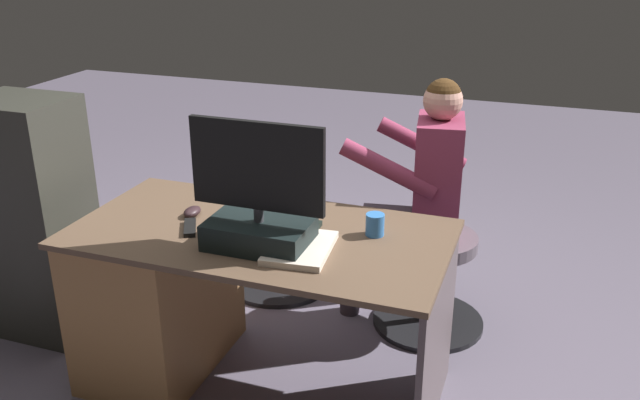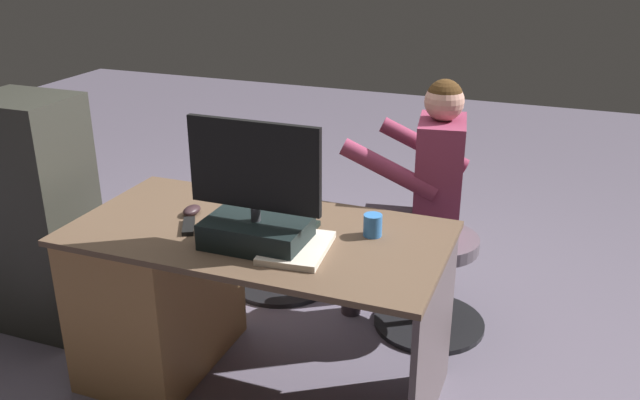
{
  "view_description": "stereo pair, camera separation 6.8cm",
  "coord_description": "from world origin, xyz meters",
  "px_view_note": "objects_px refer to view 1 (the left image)",
  "views": [
    {
      "loc": [
        -1.01,
        2.54,
        1.8
      ],
      "look_at": [
        -0.11,
        0.01,
        0.71
      ],
      "focal_mm": 37.92,
      "sensor_mm": 36.0,
      "label": 1
    },
    {
      "loc": [
        -1.07,
        2.52,
        1.8
      ],
      "look_at": [
        -0.11,
        0.01,
        0.71
      ],
      "focal_mm": 37.92,
      "sensor_mm": 36.0,
      "label": 2
    }
  ],
  "objects_px": {
    "desk": "(179,290)",
    "teddy_bear": "(277,175)",
    "cup": "(375,225)",
    "monitor": "(259,211)",
    "office_chair_teddy": "(278,239)",
    "visitor_chair": "(431,275)",
    "keyboard": "(265,222)",
    "tv_remote": "(190,228)",
    "person": "(418,186)",
    "computer_mouse": "(192,212)"
  },
  "relations": [
    {
      "from": "desk",
      "to": "monitor",
      "type": "relative_size",
      "value": 2.9
    },
    {
      "from": "teddy_bear",
      "to": "person",
      "type": "distance_m",
      "value": 0.77
    },
    {
      "from": "desk",
      "to": "teddy_bear",
      "type": "xyz_separation_m",
      "value": [
        -0.1,
        -0.84,
        0.24
      ]
    },
    {
      "from": "monitor",
      "to": "cup",
      "type": "relative_size",
      "value": 5.9
    },
    {
      "from": "monitor",
      "to": "person",
      "type": "relative_size",
      "value": 0.42
    },
    {
      "from": "office_chair_teddy",
      "to": "tv_remote",
      "type": "bearing_deg",
      "value": 91.43
    },
    {
      "from": "monitor",
      "to": "person",
      "type": "bearing_deg",
      "value": -116.86
    },
    {
      "from": "cup",
      "to": "teddy_bear",
      "type": "distance_m",
      "value": 1.02
    },
    {
      "from": "monitor",
      "to": "office_chair_teddy",
      "type": "bearing_deg",
      "value": -70.51
    },
    {
      "from": "computer_mouse",
      "to": "teddy_bear",
      "type": "height_order",
      "value": "teddy_bear"
    },
    {
      "from": "monitor",
      "to": "computer_mouse",
      "type": "relative_size",
      "value": 5.24
    },
    {
      "from": "keyboard",
      "to": "teddy_bear",
      "type": "height_order",
      "value": "teddy_bear"
    },
    {
      "from": "computer_mouse",
      "to": "person",
      "type": "height_order",
      "value": "person"
    },
    {
      "from": "person",
      "to": "monitor",
      "type": "bearing_deg",
      "value": 63.14
    },
    {
      "from": "computer_mouse",
      "to": "visitor_chair",
      "type": "xyz_separation_m",
      "value": [
        -0.88,
        -0.65,
        -0.46
      ]
    },
    {
      "from": "keyboard",
      "to": "visitor_chair",
      "type": "distance_m",
      "value": 0.96
    },
    {
      "from": "computer_mouse",
      "to": "visitor_chair",
      "type": "height_order",
      "value": "computer_mouse"
    },
    {
      "from": "teddy_bear",
      "to": "tv_remote",
      "type": "bearing_deg",
      "value": 91.41
    },
    {
      "from": "office_chair_teddy",
      "to": "visitor_chair",
      "type": "relative_size",
      "value": 1.07
    },
    {
      "from": "desk",
      "to": "office_chair_teddy",
      "type": "bearing_deg",
      "value": -97.05
    },
    {
      "from": "desk",
      "to": "monitor",
      "type": "bearing_deg",
      "value": 165.21
    },
    {
      "from": "monitor",
      "to": "keyboard",
      "type": "distance_m",
      "value": 0.23
    },
    {
      "from": "desk",
      "to": "person",
      "type": "distance_m",
      "value": 1.16
    },
    {
      "from": "computer_mouse",
      "to": "cup",
      "type": "relative_size",
      "value": 1.13
    },
    {
      "from": "desk",
      "to": "visitor_chair",
      "type": "distance_m",
      "value": 1.18
    },
    {
      "from": "computer_mouse",
      "to": "cup",
      "type": "height_order",
      "value": "cup"
    },
    {
      "from": "monitor",
      "to": "visitor_chair",
      "type": "relative_size",
      "value": 0.94
    },
    {
      "from": "desk",
      "to": "tv_remote",
      "type": "xyz_separation_m",
      "value": [
        -0.13,
        0.08,
        0.34
      ]
    },
    {
      "from": "desk",
      "to": "cup",
      "type": "relative_size",
      "value": 17.09
    },
    {
      "from": "tv_remote",
      "to": "visitor_chair",
      "type": "xyz_separation_m",
      "value": [
        -0.82,
        -0.77,
        -0.46
      ]
    },
    {
      "from": "tv_remote",
      "to": "teddy_bear",
      "type": "distance_m",
      "value": 0.92
    },
    {
      "from": "computer_mouse",
      "to": "person",
      "type": "xyz_separation_m",
      "value": [
        -0.79,
        -0.66,
        -0.03
      ]
    },
    {
      "from": "cup",
      "to": "visitor_chair",
      "type": "bearing_deg",
      "value": -102.85
    },
    {
      "from": "teddy_bear",
      "to": "monitor",
      "type": "bearing_deg",
      "value": 109.3
    },
    {
      "from": "desk",
      "to": "teddy_bear",
      "type": "bearing_deg",
      "value": -96.97
    },
    {
      "from": "visitor_chair",
      "to": "monitor",
      "type": "bearing_deg",
      "value": 58.01
    },
    {
      "from": "desk",
      "to": "visitor_chair",
      "type": "bearing_deg",
      "value": -143.66
    },
    {
      "from": "monitor",
      "to": "visitor_chair",
      "type": "bearing_deg",
      "value": -121.99
    },
    {
      "from": "keyboard",
      "to": "tv_remote",
      "type": "xyz_separation_m",
      "value": [
        0.26,
        0.14,
        -0.0
      ]
    },
    {
      "from": "keyboard",
      "to": "office_chair_teddy",
      "type": "bearing_deg",
      "value": -70.02
    },
    {
      "from": "keyboard",
      "to": "office_chair_teddy",
      "type": "xyz_separation_m",
      "value": [
        0.28,
        -0.77,
        -0.46
      ]
    },
    {
      "from": "desk",
      "to": "teddy_bear",
      "type": "relative_size",
      "value": 4.53
    },
    {
      "from": "monitor",
      "to": "office_chair_teddy",
      "type": "distance_m",
      "value": 1.16
    },
    {
      "from": "keyboard",
      "to": "cup",
      "type": "bearing_deg",
      "value": -173.04
    },
    {
      "from": "desk",
      "to": "keyboard",
      "type": "xyz_separation_m",
      "value": [
        -0.38,
        -0.06,
        0.34
      ]
    },
    {
      "from": "cup",
      "to": "person",
      "type": "bearing_deg",
      "value": -94.22
    },
    {
      "from": "desk",
      "to": "cup",
      "type": "distance_m",
      "value": 0.9
    },
    {
      "from": "tv_remote",
      "to": "office_chair_teddy",
      "type": "height_order",
      "value": "tv_remote"
    },
    {
      "from": "tv_remote",
      "to": "monitor",
      "type": "bearing_deg",
      "value": 144.53
    },
    {
      "from": "office_chair_teddy",
      "to": "person",
      "type": "height_order",
      "value": "person"
    }
  ]
}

